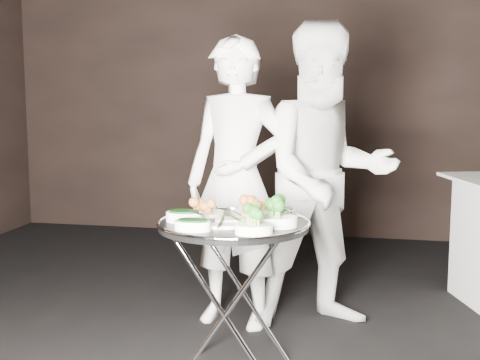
% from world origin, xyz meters
% --- Properties ---
extents(wall_back, '(6.00, 0.05, 3.00)m').
position_xyz_m(wall_back, '(0.00, 3.52, 1.50)').
color(wall_back, black).
rests_on(wall_back, floor).
extents(tray_stand, '(0.51, 0.43, 0.75)m').
position_xyz_m(tray_stand, '(-0.13, 0.30, 0.42)').
color(tray_stand, silver).
rests_on(tray_stand, floor).
extents(serving_tray, '(0.74, 0.74, 0.04)m').
position_xyz_m(serving_tray, '(-0.13, 0.30, 0.76)').
color(serving_tray, black).
rests_on(serving_tray, tray_stand).
extents(potato_plate_a, '(0.19, 0.19, 0.07)m').
position_xyz_m(potato_plate_a, '(-0.31, 0.45, 0.80)').
color(potato_plate_a, beige).
rests_on(potato_plate_a, serving_tray).
extents(potato_plate_b, '(0.22, 0.22, 0.08)m').
position_xyz_m(potato_plate_b, '(-0.08, 0.52, 0.80)').
color(potato_plate_b, beige).
rests_on(potato_plate_b, serving_tray).
extents(greens_bowl, '(0.12, 0.12, 0.07)m').
position_xyz_m(greens_bowl, '(0.09, 0.44, 0.80)').
color(greens_bowl, white).
rests_on(greens_bowl, serving_tray).
extents(asparagus_plate_a, '(0.20, 0.18, 0.04)m').
position_xyz_m(asparagus_plate_a, '(-0.14, 0.32, 0.78)').
color(asparagus_plate_a, white).
rests_on(asparagus_plate_a, serving_tray).
extents(asparagus_plate_b, '(0.17, 0.11, 0.03)m').
position_xyz_m(asparagus_plate_b, '(-0.16, 0.17, 0.78)').
color(asparagus_plate_b, white).
rests_on(asparagus_plate_b, serving_tray).
extents(spinach_bowl_a, '(0.18, 0.12, 0.07)m').
position_xyz_m(spinach_bowl_a, '(-0.36, 0.26, 0.80)').
color(spinach_bowl_a, white).
rests_on(spinach_bowl_a, serving_tray).
extents(spinach_bowl_b, '(0.17, 0.11, 0.07)m').
position_xyz_m(spinach_bowl_b, '(-0.27, 0.08, 0.80)').
color(spinach_bowl_b, white).
rests_on(spinach_bowl_b, serving_tray).
extents(broccoli_bowl_a, '(0.23, 0.19, 0.08)m').
position_xyz_m(broccoli_bowl_a, '(0.09, 0.24, 0.80)').
color(broccoli_bowl_a, white).
rests_on(broccoli_bowl_a, serving_tray).
extents(broccoli_bowl_b, '(0.20, 0.17, 0.07)m').
position_xyz_m(broccoli_bowl_b, '(0.01, 0.07, 0.80)').
color(broccoli_bowl_b, white).
rests_on(broccoli_bowl_b, serving_tray).
extents(serving_utensils, '(0.59, 0.45, 0.01)m').
position_xyz_m(serving_utensils, '(-0.11, 0.37, 0.82)').
color(serving_utensils, silver).
rests_on(serving_utensils, serving_tray).
extents(waiter_left, '(0.69, 0.52, 1.71)m').
position_xyz_m(waiter_left, '(-0.27, 1.03, 0.85)').
color(waiter_left, white).
rests_on(waiter_left, floor).
extents(waiter_right, '(1.07, 0.97, 1.78)m').
position_xyz_m(waiter_right, '(0.25, 1.11, 0.89)').
color(waiter_right, white).
rests_on(waiter_right, floor).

